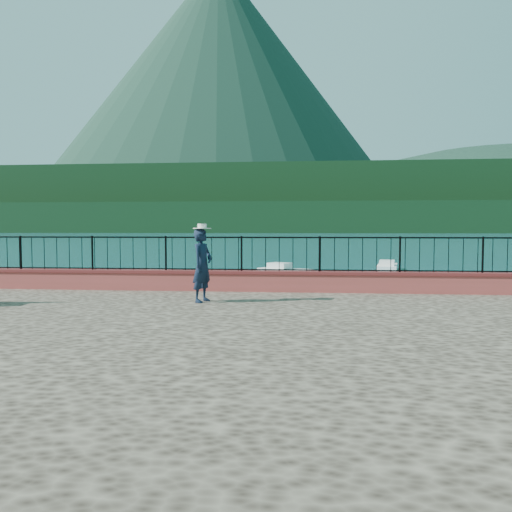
% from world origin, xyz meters
% --- Properties ---
extents(ground, '(2000.00, 2000.00, 0.00)m').
position_xyz_m(ground, '(0.00, 0.00, 0.00)').
color(ground, '#19596B').
rests_on(ground, ground).
extents(promenade, '(30.00, 20.00, 1.20)m').
position_xyz_m(promenade, '(0.00, -6.00, 0.60)').
color(promenade, '#332821').
rests_on(promenade, ground).
extents(parapet, '(28.00, 0.46, 0.58)m').
position_xyz_m(parapet, '(0.00, 3.70, 1.49)').
color(parapet, '#AC403E').
rests_on(parapet, promenade).
extents(railing, '(27.00, 0.05, 0.95)m').
position_xyz_m(railing, '(0.00, 3.70, 2.25)').
color(railing, black).
rests_on(railing, parapet).
extents(dock, '(2.00, 16.00, 0.30)m').
position_xyz_m(dock, '(-2.00, 12.00, 0.15)').
color(dock, '#2D231C').
rests_on(dock, ground).
extents(far_forest, '(900.00, 60.00, 18.00)m').
position_xyz_m(far_forest, '(0.00, 300.00, 9.00)').
color(far_forest, black).
rests_on(far_forest, ground).
extents(foothills, '(900.00, 120.00, 44.00)m').
position_xyz_m(foothills, '(0.00, 360.00, 22.00)').
color(foothills, black).
rests_on(foothills, ground).
extents(volcano, '(560.00, 560.00, 380.00)m').
position_xyz_m(volcano, '(-120.00, 700.00, 190.00)').
color(volcano, '#142D23').
rests_on(volcano, ground).
extents(companion_hill, '(448.00, 384.00, 180.00)m').
position_xyz_m(companion_hill, '(220.00, 560.00, 0.00)').
color(companion_hill, '#142D23').
rests_on(companion_hill, ground).
extents(person, '(0.62, 0.75, 1.78)m').
position_xyz_m(person, '(-0.99, 1.54, 2.09)').
color(person, black).
rests_on(person, promenade).
extents(hat, '(0.44, 0.44, 0.12)m').
position_xyz_m(hat, '(-0.99, 1.54, 3.04)').
color(hat, white).
rests_on(hat, person).
extents(boat_0, '(4.27, 1.70, 0.80)m').
position_xyz_m(boat_0, '(-7.37, 11.12, 0.40)').
color(boat_0, white).
rests_on(boat_0, ground).
extents(boat_1, '(3.44, 2.79, 0.80)m').
position_xyz_m(boat_1, '(2.26, 13.39, 0.40)').
color(boat_1, silver).
rests_on(boat_1, ground).
extents(boat_2, '(4.42, 1.94, 0.80)m').
position_xyz_m(boat_2, '(4.32, 12.94, 0.40)').
color(boat_2, silver).
rests_on(boat_2, ground).
extents(boat_3, '(3.49, 4.33, 0.80)m').
position_xyz_m(boat_3, '(-6.22, 15.89, 0.40)').
color(boat_3, white).
rests_on(boat_3, ground).
extents(boat_4, '(3.90, 3.11, 0.80)m').
position_xyz_m(boat_4, '(0.41, 21.06, 0.40)').
color(boat_4, silver).
rests_on(boat_4, ground).
extents(boat_5, '(2.07, 4.29, 0.80)m').
position_xyz_m(boat_5, '(7.29, 25.16, 0.40)').
color(boat_5, white).
rests_on(boat_5, ground).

